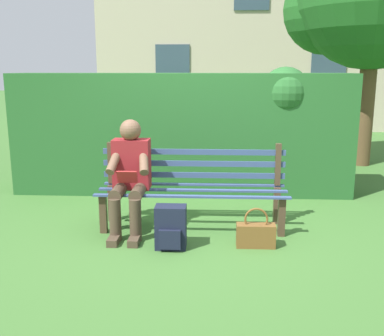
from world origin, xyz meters
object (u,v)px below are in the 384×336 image
Objects in this scene: park_bench at (193,185)px; handbag at (256,234)px; backpack at (171,228)px; person_seated at (130,174)px.

park_bench is 5.13× the size of handbag.
person_seated is at bearing -45.13° from backpack.
person_seated reaches higher than backpack.
park_bench reaches higher than handbag.
park_bench is at bearing -104.97° from backpack.
backpack is at bearing 5.21° from handbag.
park_bench is 4.79× the size of backpack.
backpack is at bearing 134.87° from person_seated.
backpack reaches higher than handbag.
handbag is (-0.80, -0.07, -0.08)m from backpack.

